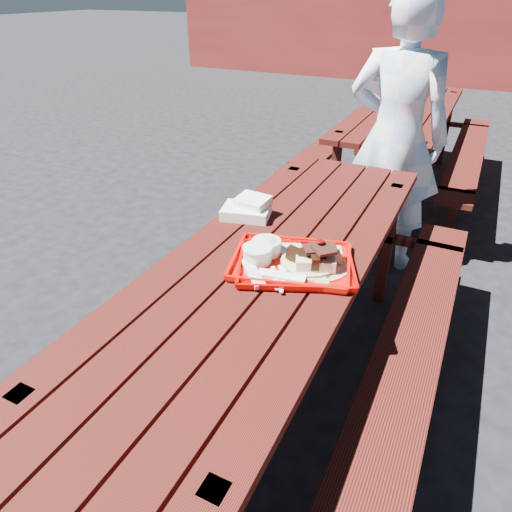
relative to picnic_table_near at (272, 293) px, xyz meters
name	(u,v)px	position (x,y,z in m)	size (l,w,h in m)	color
ground	(270,387)	(0.00, 0.00, -0.56)	(60.00, 60.00, 0.00)	black
picnic_table_near	(272,293)	(0.00, 0.00, 0.00)	(1.41, 2.40, 0.75)	#4A120E
picnic_table_far	(402,130)	(0.00, 2.80, 0.00)	(1.41, 2.40, 0.75)	#4A120E
near_tray	(296,258)	(0.11, -0.04, 0.22)	(0.53, 0.48, 0.14)	#B10300
far_tray	(289,260)	(0.09, -0.05, 0.21)	(0.52, 0.45, 0.08)	#CC0A03
white_cloth	(248,209)	(-0.25, 0.27, 0.23)	(0.25, 0.20, 0.09)	white
person	(395,138)	(0.17, 1.46, 0.30)	(0.63, 0.41, 1.72)	#B7DDFF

